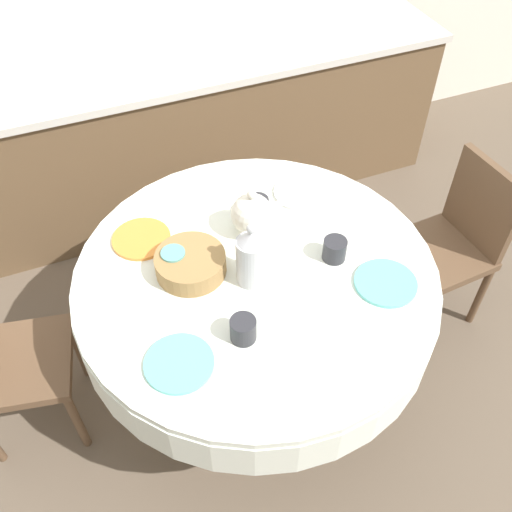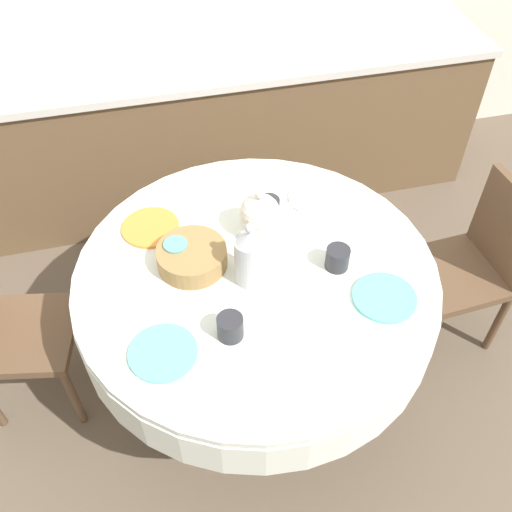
{
  "view_description": "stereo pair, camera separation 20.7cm",
  "coord_description": "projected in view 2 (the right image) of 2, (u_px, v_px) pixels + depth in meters",
  "views": [
    {
      "loc": [
        -0.53,
        -1.31,
        2.36
      ],
      "look_at": [
        0.0,
        0.0,
        0.84
      ],
      "focal_mm": 40.0,
      "sensor_mm": 36.0,
      "label": 1
    },
    {
      "loc": [
        -0.34,
        -1.38,
        2.36
      ],
      "look_at": [
        0.0,
        0.0,
        0.84
      ],
      "focal_mm": 40.0,
      "sensor_mm": 36.0,
      "label": 2
    }
  ],
  "objects": [
    {
      "name": "cup_far_left",
      "position": [
        176.0,
        252.0,
        2.14
      ],
      "size": [
        0.09,
        0.09,
        0.09
      ],
      "primitive_type": "cylinder",
      "color": "#5BA39E",
      "rests_on": "dining_table"
    },
    {
      "name": "plate_far_right",
      "position": [
        316.0,
        198.0,
        2.4
      ],
      "size": [
        0.23,
        0.23,
        0.01
      ],
      "primitive_type": "cylinder",
      "color": "white",
      "rests_on": "dining_table"
    },
    {
      "name": "ground_plane",
      "position": [
        256.0,
        378.0,
        2.69
      ],
      "size": [
        12.0,
        12.0,
        0.0
      ],
      "primitive_type": "plane",
      "color": "brown"
    },
    {
      "name": "plate_near_left",
      "position": [
        163.0,
        353.0,
        1.88
      ],
      "size": [
        0.23,
        0.23,
        0.01
      ],
      "primitive_type": "cylinder",
      "color": "#60BCB7",
      "rests_on": "dining_table"
    },
    {
      "name": "dining_table",
      "position": [
        256.0,
        291.0,
        2.22
      ],
      "size": [
        1.38,
        1.38,
        0.76
      ],
      "color": "brown",
      "rests_on": "ground_plane"
    },
    {
      "name": "coffee_carafe",
      "position": [
        250.0,
        256.0,
        2.02
      ],
      "size": [
        0.11,
        0.11,
        0.28
      ],
      "color": "#B2B2B7",
      "rests_on": "dining_table"
    },
    {
      "name": "plate_far_left",
      "position": [
        151.0,
        227.0,
        2.28
      ],
      "size": [
        0.23,
        0.23,
        0.01
      ],
      "primitive_type": "cylinder",
      "color": "orange",
      "rests_on": "dining_table"
    },
    {
      "name": "bread_basket",
      "position": [
        192.0,
        257.0,
        2.13
      ],
      "size": [
        0.26,
        0.26,
        0.08
      ],
      "primitive_type": "cylinder",
      "color": "olive",
      "rests_on": "dining_table"
    },
    {
      "name": "chair_left",
      "position": [
        474.0,
        261.0,
        2.55
      ],
      "size": [
        0.43,
        0.43,
        0.86
      ],
      "rotation": [
        0.0,
        0.0,
        -4.64
      ],
      "color": "brown",
      "rests_on": "ground_plane"
    },
    {
      "name": "cup_near_left",
      "position": [
        230.0,
        327.0,
        1.9
      ],
      "size": [
        0.09,
        0.09,
        0.09
      ],
      "primitive_type": "cylinder",
      "color": "#28282D",
      "rests_on": "dining_table"
    },
    {
      "name": "teapot",
      "position": [
        260.0,
        214.0,
        2.21
      ],
      "size": [
        0.23,
        0.16,
        0.21
      ],
      "color": "silver",
      "rests_on": "dining_table"
    },
    {
      "name": "chair_right",
      "position": [
        3.0,
        326.0,
        2.31
      ],
      "size": [
        0.47,
        0.47,
        0.86
      ],
      "rotation": [
        0.0,
        0.0,
        -1.77
      ],
      "color": "brown",
      "rests_on": "ground_plane"
    },
    {
      "name": "cup_near_right",
      "position": [
        337.0,
        258.0,
        2.12
      ],
      "size": [
        0.09,
        0.09,
        0.09
      ],
      "primitive_type": "cylinder",
      "color": "#28282D",
      "rests_on": "dining_table"
    },
    {
      "name": "cup_far_right",
      "position": [
        269.0,
        208.0,
        2.3
      ],
      "size": [
        0.09,
        0.09,
        0.09
      ],
      "primitive_type": "cylinder",
      "color": "#28282D",
      "rests_on": "dining_table"
    },
    {
      "name": "plate_near_right",
      "position": [
        384.0,
        297.0,
        2.03
      ],
      "size": [
        0.23,
        0.23,
        0.01
      ],
      "primitive_type": "cylinder",
      "color": "#60BCB7",
      "rests_on": "dining_table"
    },
    {
      "name": "kitchen_counter",
      "position": [
        198.0,
        130.0,
        3.29
      ],
      "size": [
        3.24,
        0.64,
        0.9
      ],
      "color": "brown",
      "rests_on": "ground_plane"
    }
  ]
}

